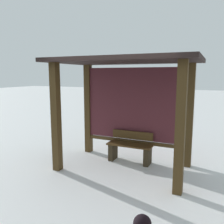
{
  "coord_description": "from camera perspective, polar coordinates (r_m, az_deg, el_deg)",
  "views": [
    {
      "loc": [
        1.86,
        -4.8,
        2.11
      ],
      "look_at": [
        -0.23,
        -0.15,
        1.3
      ],
      "focal_mm": 37.83,
      "sensor_mm": 36.0,
      "label": 1
    }
  ],
  "objects": [
    {
      "name": "ground_plane",
      "position": [
        5.56,
        2.84,
        -13.28
      ],
      "size": [
        60.0,
        60.0,
        0.0
      ],
      "primitive_type": "plane",
      "color": "silver"
    },
    {
      "name": "bus_shelter",
      "position": [
        5.36,
        3.85,
        5.77
      ],
      "size": [
        3.14,
        1.92,
        2.45
      ],
      "color": "#412E15",
      "rests_on": "ground"
    },
    {
      "name": "bench_left_inside",
      "position": [
        5.83,
        4.41,
        -8.8
      ],
      "size": [
        1.09,
        0.4,
        0.73
      ],
      "color": "#442D14",
      "rests_on": "ground"
    }
  ]
}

